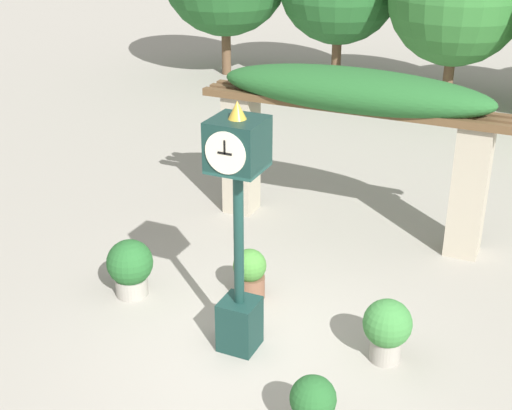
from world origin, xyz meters
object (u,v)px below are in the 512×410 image
Objects in this scene: potted_plant_far_left at (387,328)px; potted_plant_near_right at (130,266)px; potted_plant_far_right at (250,273)px; pedestal_clock at (238,219)px; potted_plant_near_left at (313,406)px.

potted_plant_near_right is at bearing -179.81° from potted_plant_far_left.
potted_plant_near_right is 1.71m from potted_plant_far_right.
potted_plant_far_left is at bearing 16.21° from pedestal_clock.
potted_plant_near_left is 0.99× the size of potted_plant_far_right.
pedestal_clock is 2.46m from potted_plant_near_right.
potted_plant_near_right reaches higher than potted_plant_far_left.
potted_plant_near_left is 2.90m from potted_plant_far_right.
potted_plant_far_right is at bearing 163.77° from potted_plant_far_left.
pedestal_clock is at bearing -14.22° from potted_plant_near_right.
pedestal_clock is at bearing -163.79° from potted_plant_far_left.
potted_plant_far_right is at bearing 128.41° from potted_plant_near_left.
potted_plant_far_right is (1.59, 0.64, -0.07)m from potted_plant_near_right.
pedestal_clock reaches higher than potted_plant_near_right.
pedestal_clock is 3.83× the size of potted_plant_near_right.
pedestal_clock is 1.88m from potted_plant_far_right.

